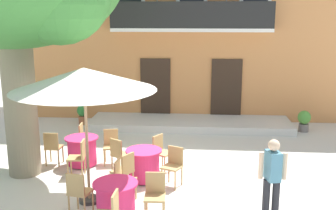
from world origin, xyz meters
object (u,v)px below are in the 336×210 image
cafe_chair_near_tree_3 (122,178)px  pedestrian_near_entrance (272,176)px  cafe_chair_front_1 (111,144)px  cafe_table_middle (144,165)px  cafe_chair_near_tree_0 (78,191)px  cafe_chair_front_2 (85,137)px  cafe_chair_middle_2 (173,164)px  cafe_umbrella (84,80)px  ground_planter_left (82,114)px  cafe_chair_middle_1 (125,169)px  cafe_chair_middle_3 (161,150)px  cafe_table_near_tree (116,200)px  cafe_chair_middle_0 (119,153)px  ground_planter_right (304,120)px  cafe_chair_front_0 (79,156)px  cafe_chair_near_tree_2 (155,193)px  cafe_table_front (82,151)px  cafe_chair_front_3 (53,146)px

cafe_chair_near_tree_3 → pedestrian_near_entrance: (2.97, -0.54, 0.38)m
cafe_chair_front_1 → cafe_table_middle: bearing=-46.1°
cafe_chair_near_tree_0 → cafe_chair_front_2: same height
cafe_chair_middle_2 → cafe_umbrella: cafe_umbrella is taller
cafe_table_middle → cafe_umbrella: size_ratio=0.30×
ground_planter_left → pedestrian_near_entrance: pedestrian_near_entrance is taller
cafe_chair_middle_1 → cafe_chair_middle_3: 1.51m
cafe_chair_near_tree_0 → ground_planter_left: cafe_chair_near_tree_0 is taller
cafe_chair_middle_1 → cafe_chair_front_2: 2.75m
cafe_chair_middle_3 → cafe_chair_front_1: 1.42m
cafe_table_near_tree → cafe_chair_middle_0: size_ratio=0.95×
cafe_table_middle → ground_planter_left: 5.61m
cafe_chair_near_tree_3 → cafe_umbrella: cafe_umbrella is taller
cafe_table_middle → ground_planter_right: size_ratio=1.19×
cafe_chair_middle_2 → cafe_chair_front_1: 2.17m
cafe_chair_middle_2 → ground_planter_right: (4.09, 4.73, -0.13)m
cafe_table_middle → cafe_chair_middle_2: (0.72, -0.23, 0.14)m
cafe_chair_near_tree_3 → cafe_chair_front_0: same height
cafe_chair_near_tree_3 → cafe_umbrella: size_ratio=0.31×
cafe_chair_near_tree_2 → cafe_chair_near_tree_3: size_ratio=1.00×
cafe_chair_middle_0 → cafe_chair_front_2: 1.73m
cafe_table_near_tree → pedestrian_near_entrance: pedestrian_near_entrance is taller
cafe_table_front → cafe_chair_front_1: size_ratio=0.95×
cafe_table_middle → cafe_chair_front_0: size_ratio=0.95×
ground_planter_right → cafe_chair_front_1: bearing=-149.5°
cafe_table_front → cafe_chair_front_0: cafe_chair_front_0 is taller
cafe_chair_front_0 → cafe_chair_front_3: size_ratio=1.00×
cafe_chair_middle_0 → cafe_table_near_tree: bearing=-80.5°
cafe_chair_front_2 → ground_planter_right: size_ratio=1.26×
cafe_chair_near_tree_3 → cafe_chair_front_1: bearing=108.1°
cafe_chair_middle_0 → ground_planter_right: bearing=37.1°
cafe_chair_near_tree_2 → cafe_chair_front_2: same height
cafe_chair_near_tree_2 → cafe_chair_middle_2: size_ratio=1.00×
cafe_chair_near_tree_0 → cafe_chair_front_0: bearing=106.5°
cafe_chair_near_tree_0 → cafe_umbrella: 2.17m
cafe_table_near_tree → cafe_chair_front_3: bearing=129.4°
cafe_table_near_tree → cafe_table_middle: size_ratio=1.00×
cafe_chair_front_0 → cafe_chair_near_tree_2: bearing=-43.0°
ground_planter_right → cafe_chair_front_3: bearing=-153.0°
cafe_chair_front_0 → ground_planter_right: 7.76m
cafe_chair_near_tree_0 → pedestrian_near_entrance: (3.70, 0.13, 0.38)m
cafe_table_near_tree → cafe_chair_middle_1: cafe_chair_middle_1 is taller
cafe_chair_near_tree_2 → cafe_table_front: size_ratio=1.05×
cafe_chair_near_tree_0 → cafe_chair_middle_0: (0.37, 2.19, 0.00)m
cafe_chair_front_1 → ground_planter_right: 6.77m
cafe_table_front → ground_planter_left: bearing=106.3°
cafe_chair_front_2 → cafe_umbrella: (0.88, -2.81, 2.08)m
cafe_chair_near_tree_0 → pedestrian_near_entrance: 3.73m
cafe_chair_front_1 → cafe_chair_front_3: same height
cafe_chair_near_tree_3 → pedestrian_near_entrance: size_ratio=0.56×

